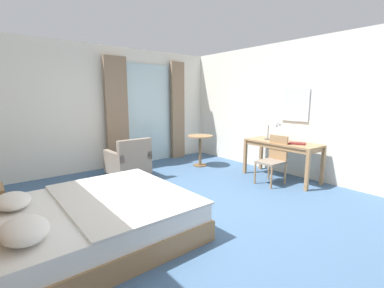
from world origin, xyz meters
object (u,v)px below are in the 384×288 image
(closed_book, at_px, (297,143))
(round_cafe_table, at_px, (200,144))
(bed, at_px, (89,219))
(desk_chair, at_px, (274,158))
(desk_lamp, at_px, (276,127))
(writing_desk, at_px, (282,146))
(armchair_by_window, at_px, (129,162))

(closed_book, distance_m, round_cafe_table, 2.25)
(bed, relative_size, desk_chair, 2.35)
(round_cafe_table, bearing_deg, desk_lamp, -65.96)
(writing_desk, bearing_deg, bed, 179.89)
(bed, relative_size, round_cafe_table, 2.92)
(bed, distance_m, closed_book, 3.89)
(bed, relative_size, closed_book, 7.17)
(bed, xyz_separation_m, writing_desk, (3.86, -0.01, 0.42))
(desk_lamp, distance_m, closed_book, 0.63)
(desk_chair, relative_size, desk_lamp, 2.29)
(bed, distance_m, desk_lamp, 4.03)
(desk_lamp, bearing_deg, bed, -176.78)
(desk_lamp, bearing_deg, desk_chair, -146.93)
(desk_lamp, bearing_deg, armchair_by_window, 144.97)
(bed, height_order, round_cafe_table, bed)
(desk_chair, bearing_deg, desk_lamp, 33.07)
(armchair_by_window, height_order, round_cafe_table, armchair_by_window)
(writing_desk, height_order, round_cafe_table, writing_desk)
(writing_desk, height_order, desk_lamp, desk_lamp)
(desk_lamp, distance_m, round_cafe_table, 1.82)
(armchair_by_window, bearing_deg, closed_book, -44.09)
(bed, relative_size, desk_lamp, 5.39)
(writing_desk, relative_size, desk_lamp, 3.72)
(desk_chair, distance_m, desk_lamp, 0.77)
(bed, distance_m, round_cafe_table, 3.72)
(desk_chair, xyz_separation_m, desk_lamp, (0.47, 0.31, 0.53))
(writing_desk, relative_size, round_cafe_table, 2.01)
(round_cafe_table, bearing_deg, desk_chair, -82.77)
(closed_book, relative_size, round_cafe_table, 0.41)
(desk_chair, height_order, round_cafe_table, desk_chair)
(writing_desk, distance_m, armchair_by_window, 3.15)
(desk_chair, relative_size, round_cafe_table, 1.24)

